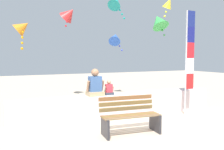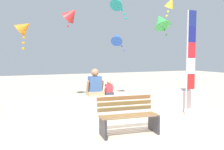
{
  "view_description": "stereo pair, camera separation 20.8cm",
  "coord_description": "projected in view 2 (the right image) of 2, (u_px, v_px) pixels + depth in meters",
  "views": [
    {
      "loc": [
        -3.4,
        -5.05,
        1.85
      ],
      "look_at": [
        -0.32,
        1.39,
        1.3
      ],
      "focal_mm": 38.07,
      "sensor_mm": 36.0,
      "label": 1
    },
    {
      "loc": [
        -3.22,
        -5.14,
        1.85
      ],
      "look_at": [
        -0.32,
        1.39,
        1.3
      ],
      "focal_mm": 38.07,
      "sensor_mm": 36.0,
      "label": 2
    }
  ],
  "objects": [
    {
      "name": "seawall_ledge",
      "position": [
        121.0,
        105.0,
        7.37
      ],
      "size": [
        6.64,
        0.58,
        0.7
      ],
      "primitive_type": "cube",
      "color": "silver",
      "rests_on": "ground"
    },
    {
      "name": "kite_red",
      "position": [
        71.0,
        14.0,
        10.04
      ],
      "size": [
        0.99,
        0.99,
        0.98
      ],
      "color": "red"
    },
    {
      "name": "kite_orange",
      "position": [
        24.0,
        27.0,
        7.86
      ],
      "size": [
        0.72,
        0.73,
        1.08
      ],
      "color": "orange"
    },
    {
      "name": "kite_blue",
      "position": [
        117.0,
        38.0,
        10.33
      ],
      "size": [
        0.82,
        0.89,
        0.94
      ],
      "color": "blue"
    },
    {
      "name": "ground_plane",
      "position": [
        145.0,
        129.0,
        6.13
      ],
      "size": [
        40.0,
        40.0,
        0.0
      ],
      "primitive_type": "plane",
      "color": "#C5B097"
    },
    {
      "name": "kite_teal",
      "position": [
        118.0,
        2.0,
        10.28
      ],
      "size": [
        0.97,
        0.95,
        1.15
      ],
      "color": "teal"
    },
    {
      "name": "kite_yellow",
      "position": [
        170.0,
        3.0,
        9.24
      ],
      "size": [
        0.58,
        0.61,
        0.83
      ],
      "color": "yellow"
    },
    {
      "name": "flag_banner",
      "position": [
        190.0,
        56.0,
        7.49
      ],
      "size": [
        0.35,
        0.05,
        3.31
      ],
      "color": "#B7B7BC",
      "rests_on": "ground"
    },
    {
      "name": "person_adult",
      "position": [
        95.0,
        85.0,
        7.0
      ],
      "size": [
        0.52,
        0.39,
        0.8
      ],
      "color": "tan",
      "rests_on": "seawall_ledge"
    },
    {
      "name": "park_bench",
      "position": [
        128.0,
        117.0,
        5.73
      ],
      "size": [
        1.48,
        0.76,
        0.88
      ],
      "color": "olive",
      "rests_on": "ground"
    },
    {
      "name": "person_child",
      "position": [
        109.0,
        89.0,
        7.19
      ],
      "size": [
        0.29,
        0.22,
        0.45
      ],
      "color": "#323A44",
      "rests_on": "seawall_ledge"
    },
    {
      "name": "kite_green",
      "position": [
        161.0,
        21.0,
        9.42
      ],
      "size": [
        0.7,
        0.87,
        0.98
      ],
      "color": "green"
    }
  ]
}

